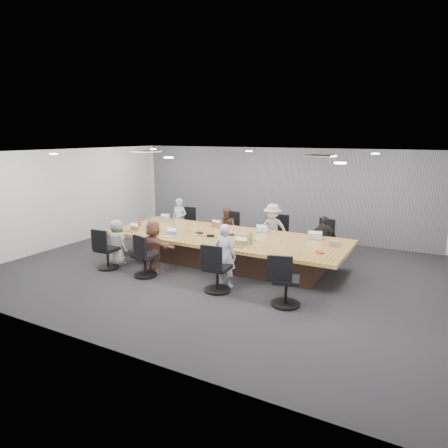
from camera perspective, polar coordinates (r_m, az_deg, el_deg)
The scene contains 40 objects.
floor at distance 9.75m, azimuth -1.13°, elevation -6.48°, with size 10.00×8.00×0.00m, color #28282D.
ceiling at distance 9.23m, azimuth -1.20°, elevation 10.18°, with size 10.00×8.00×0.00m, color white.
wall_back at distance 12.97m, azimuth 7.61°, elevation 4.56°, with size 10.00×2.80×0.00m, color silver.
wall_front at distance 6.33m, azimuth -19.38°, elevation -4.53°, with size 10.00×2.80×0.00m, color silver.
wall_left at distance 12.60m, azimuth -21.40°, elevation 3.56°, with size 8.00×2.80×0.00m, color silver.
curtain at distance 12.90m, azimuth 7.48°, elevation 4.51°, with size 9.80×0.04×2.80m, color gray.
conference_table at distance 10.05m, azimuth 0.27°, elevation -3.50°, with size 6.00×2.20×0.74m.
chair_0 at distance 12.65m, azimuth -5.46°, elevation -0.38°, with size 0.49×0.49×0.73m, color black, non-canonical shape.
chair_1 at distance 11.81m, azimuth 1.32°, elevation -1.23°, with size 0.49×0.49×0.73m, color black, non-canonical shape.
chair_2 at distance 11.27m, azimuth 7.55°, elevation -1.83°, with size 0.54×0.54×0.81m, color black, non-canonical shape.
chair_3 at distance 10.87m, azimuth 14.40°, elevation -2.60°, with size 0.56×0.56×0.83m, color black, non-canonical shape.
chair_4 at distance 10.09m, azimuth -16.33°, elevation -3.93°, with size 0.55×0.55×0.81m, color black, non-canonical shape.
chair_5 at distance 9.34m, azimuth -11.25°, elevation -4.95°, with size 0.55×0.55×0.82m, color black, non-canonical shape.
chair_6 at distance 8.30m, azimuth -0.95°, elevation -6.81°, with size 0.58×0.58×0.86m, color black, non-canonical shape.
chair_7 at distance 7.72m, azimuth 8.87°, elevation -8.48°, with size 0.58×0.58×0.86m, color black, non-canonical shape.
person_0 at distance 12.30m, azimuth -6.40°, elevation 0.62°, with size 0.48×0.31×1.31m, color #ACC3DF.
laptop_0 at distance 11.84m, azimuth -7.92°, elevation 0.59°, with size 0.29×0.20×0.02m, color #B2B2B7.
person_1 at distance 11.46m, azimuth 0.52°, elevation -0.58°, with size 0.56×0.44×1.15m, color brown.
laptop_1 at distance 10.95m, azimuth -0.82°, elevation -0.28°, with size 0.32×0.22×0.02m, color #8C6647.
person_2 at distance 10.88m, azimuth 6.93°, elevation -0.75°, with size 0.90×0.52×1.39m, color #A2A2A2.
laptop_2 at distance 10.37m, azimuth 5.82°, elevation -1.08°, with size 0.29×0.20×0.02m, color #B2B2B7.
person_3 at distance 10.49m, azimuth 13.98°, elevation -2.07°, with size 0.70×0.29×1.20m, color black.
laptop_3 at distance 9.94m, azimuth 13.22°, elevation -1.95°, with size 0.34×0.23×0.02m, color #B2B2B7.
person_4 at distance 10.29m, azimuth -15.03°, elevation -2.54°, with size 0.57×0.37×1.16m, color #97A194.
laptop_4 at distance 10.64m, azimuth -13.06°, elevation -0.99°, with size 0.28×0.19×0.02m, color #8C6647.
person_5 at distance 9.54m, azimuth -9.97°, elevation -3.21°, with size 1.15×0.37×1.24m, color brown.
laptop_5 at distance 9.93m, azimuth -8.04°, elevation -1.75°, with size 0.28×0.20×0.02m, color #B2B2B7.
person_6 at distance 8.51m, azimuth 0.20°, elevation -4.50°, with size 0.50×0.33×1.37m, color silver.
laptop_6 at distance 8.96m, azimuth 1.87°, elevation -3.21°, with size 0.32×0.22×0.02m, color #8C6647.
bottle_green_left at distance 11.61m, azimuth -10.67°, elevation 0.84°, with size 0.07×0.07×0.25m, color #448C44.
bottle_green_right at distance 9.16m, azimuth 3.87°, elevation -2.05°, with size 0.08×0.08×0.27m, color #448C44.
bottle_clear at distance 10.27m, azimuth -4.26°, elevation -0.54°, with size 0.07×0.07×0.24m, color silver.
cup_white_far at distance 10.18m, azimuth 0.91°, elevation -1.03°, with size 0.08×0.08×0.10m, color white.
cup_white_near at distance 9.37m, azimuth 7.75°, elevation -2.36°, with size 0.08×0.08×0.10m, color white.
mug_brown at distance 11.26m, azimuth -12.00°, elevation 0.01°, with size 0.08×0.08×0.10m, color brown.
mic_left at distance 10.17m, azimuth -3.49°, elevation -1.27°, with size 0.16×0.10×0.03m, color black.
mic_right at distance 9.97m, azimuth 1.09°, elevation -1.54°, with size 0.14×0.09×0.03m, color black.
stapler at distance 9.78m, azimuth -1.93°, elevation -1.70°, with size 0.18×0.04×0.07m, color black.
canvas_bag at distance 9.33m, azimuth 15.49°, elevation -2.68°, with size 0.24×0.15×0.13m, color gray.
snack_packet at distance 8.70m, azimuth 13.54°, elevation -3.99°, with size 0.16×0.11×0.04m, color red.
Camera 1 is at (4.55, -8.02, 3.18)m, focal length 32.00 mm.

